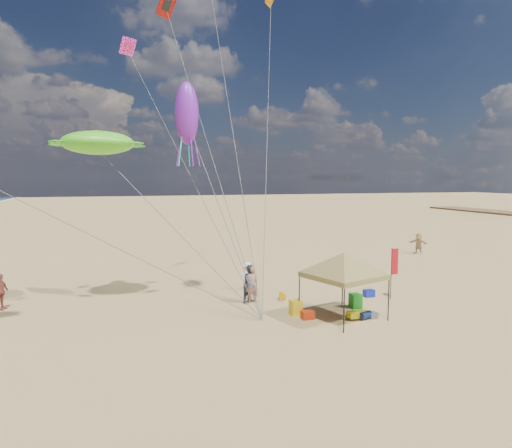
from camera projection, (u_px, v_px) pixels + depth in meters
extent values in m
plane|color=tan|center=(277.00, 323.00, 19.61)|extent=(280.00, 280.00, 0.00)
cylinder|color=black|center=(299.00, 296.00, 20.48)|extent=(0.06, 0.06, 1.83)
cylinder|color=black|center=(342.00, 288.00, 22.05)|extent=(0.06, 0.06, 1.83)
cylinder|color=black|center=(344.00, 311.00, 18.24)|extent=(0.06, 0.06, 1.83)
cylinder|color=black|center=(388.00, 300.00, 19.82)|extent=(0.06, 0.06, 1.83)
cube|color=olive|center=(344.00, 275.00, 20.04)|extent=(3.57, 3.57, 0.22)
pyramid|color=olive|center=(344.00, 252.00, 19.94)|extent=(5.29, 5.29, 0.92)
cylinder|color=black|center=(391.00, 274.00, 23.28)|extent=(0.04, 0.04, 2.69)
cube|color=#B70E19|center=(395.00, 261.00, 23.28)|extent=(0.39, 0.04, 1.34)
cube|color=red|center=(308.00, 315.00, 20.11)|extent=(0.54, 0.38, 0.38)
cube|color=#1725BA|center=(369.00, 293.00, 23.88)|extent=(0.54, 0.38, 0.38)
cylinder|color=#0E1B3F|center=(365.00, 316.00, 20.06)|extent=(0.69, 0.54, 0.36)
cylinder|color=#CD950B|center=(283.00, 296.00, 23.36)|extent=(0.54, 0.69, 0.36)
cube|color=green|center=(355.00, 301.00, 21.86)|extent=(0.50, 0.50, 0.70)
cube|color=yellow|center=(296.00, 308.00, 20.67)|extent=(0.50, 0.50, 0.70)
cube|color=slate|center=(373.00, 315.00, 20.21)|extent=(0.34, 0.30, 0.28)
cube|color=yellow|center=(357.00, 314.00, 20.15)|extent=(0.90, 0.50, 0.24)
imported|color=tan|center=(252.00, 284.00, 22.68)|extent=(0.73, 0.53, 1.86)
imported|color=#393D4F|center=(251.00, 283.00, 22.76)|extent=(1.18, 1.12, 1.92)
imported|color=white|center=(247.00, 276.00, 25.29)|extent=(1.06, 0.69, 1.55)
imported|color=#A24C3E|center=(0.00, 292.00, 21.47)|extent=(0.80, 1.10, 1.74)
imported|color=tan|center=(419.00, 243.00, 37.28)|extent=(1.33, 1.61, 1.73)
ellipsoid|color=#51D824|center=(98.00, 143.00, 21.22)|extent=(3.75, 3.21, 1.12)
ellipsoid|color=purple|center=(187.00, 113.00, 21.73)|extent=(1.15, 1.15, 2.97)
cube|color=#FF32C7|center=(128.00, 46.00, 29.72)|extent=(1.20, 1.07, 1.03)
cube|color=#A4100A|center=(167.00, 5.00, 24.40)|extent=(1.28, 1.41, 1.21)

